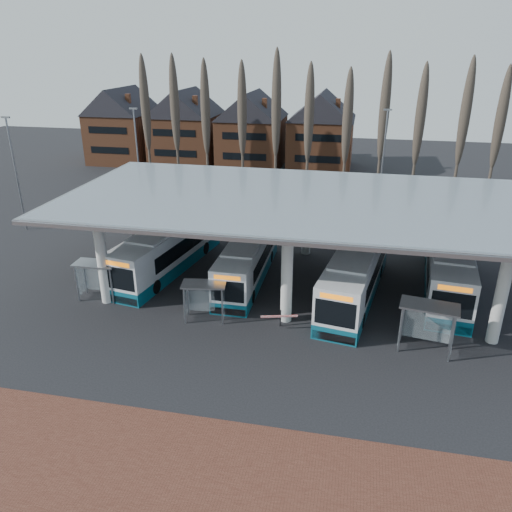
% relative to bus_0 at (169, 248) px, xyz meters
% --- Properties ---
extents(ground, '(140.00, 140.00, 0.00)m').
position_rel_bus_0_xyz_m(ground, '(9.82, -8.42, -1.63)').
color(ground, black).
rests_on(ground, ground).
extents(station_canopy, '(32.00, 16.00, 6.34)m').
position_rel_bus_0_xyz_m(station_canopy, '(9.82, -0.42, 4.06)').
color(station_canopy, silver).
rests_on(station_canopy, ground).
extents(poplar_row, '(45.10, 1.10, 14.50)m').
position_rel_bus_0_xyz_m(poplar_row, '(9.82, 24.58, 7.15)').
color(poplar_row, '#473D33').
rests_on(poplar_row, ground).
extents(townhouse_row, '(36.80, 10.30, 12.25)m').
position_rel_bus_0_xyz_m(townhouse_row, '(-5.93, 35.58, 4.31)').
color(townhouse_row, brown).
rests_on(townhouse_row, ground).
extents(lamp_post_a, '(0.80, 0.16, 10.17)m').
position_rel_bus_0_xyz_m(lamp_post_a, '(-8.18, 13.58, 3.71)').
color(lamp_post_a, slate).
rests_on(lamp_post_a, ground).
extents(lamp_post_b, '(0.80, 0.16, 10.17)m').
position_rel_bus_0_xyz_m(lamp_post_b, '(15.82, 17.58, 3.71)').
color(lamp_post_b, slate).
rests_on(lamp_post_b, ground).
extents(lamp_post_d, '(0.80, 0.16, 10.17)m').
position_rel_bus_0_xyz_m(lamp_post_d, '(-16.18, 5.58, 3.71)').
color(lamp_post_d, slate).
rests_on(lamp_post_d, ground).
extents(bus_0, '(4.67, 12.68, 3.45)m').
position_rel_bus_0_xyz_m(bus_0, '(0.00, 0.00, 0.00)').
color(bus_0, silver).
rests_on(bus_0, ground).
extents(bus_1, '(2.46, 11.32, 3.14)m').
position_rel_bus_0_xyz_m(bus_1, '(6.21, -0.50, -0.14)').
color(bus_1, silver).
rests_on(bus_1, ground).
extents(bus_2, '(4.61, 12.73, 3.46)m').
position_rel_bus_0_xyz_m(bus_2, '(13.88, -1.74, 0.01)').
color(bus_2, silver).
rests_on(bus_2, ground).
extents(bus_3, '(4.03, 12.82, 3.50)m').
position_rel_bus_0_xyz_m(bus_3, '(20.13, 0.72, 0.02)').
color(bus_3, silver).
rests_on(bus_3, ground).
extents(shelter_0, '(2.87, 1.51, 2.62)m').
position_rel_bus_0_xyz_m(shelter_0, '(-2.87, -5.49, 0.28)').
color(shelter_0, gray).
rests_on(shelter_0, ground).
extents(shelter_1, '(2.84, 1.73, 2.48)m').
position_rel_bus_0_xyz_m(shelter_1, '(4.88, -6.72, 0.18)').
color(shelter_1, gray).
rests_on(shelter_1, ground).
extents(shelter_2, '(3.30, 2.03, 2.87)m').
position_rel_bus_0_xyz_m(shelter_2, '(17.90, -7.53, 0.46)').
color(shelter_2, gray).
rests_on(shelter_2, ground).
extents(barrier, '(2.15, 0.86, 1.10)m').
position_rel_bus_0_xyz_m(barrier, '(9.61, -7.08, -0.77)').
color(barrier, black).
rests_on(barrier, ground).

